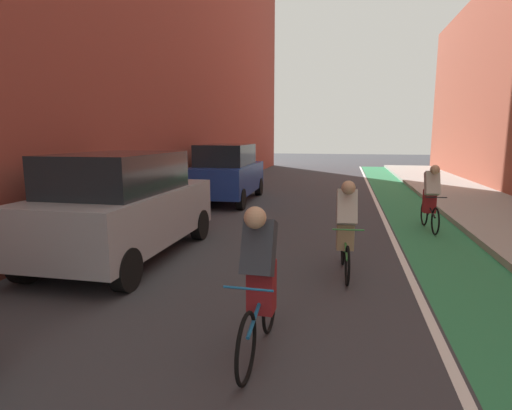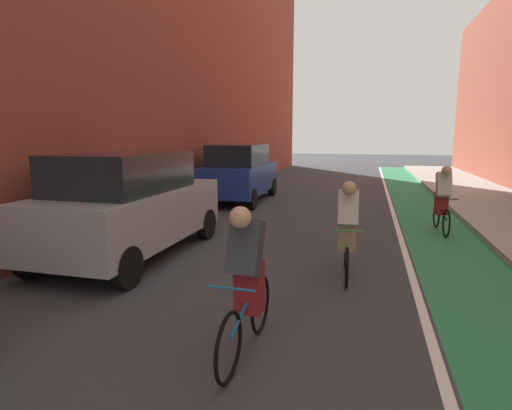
# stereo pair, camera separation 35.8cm
# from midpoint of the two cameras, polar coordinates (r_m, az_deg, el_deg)

# --- Properties ---
(ground_plane) EXTENTS (82.80, 82.80, 0.00)m
(ground_plane) POSITION_cam_midpoint_polar(r_m,az_deg,el_deg) (10.87, 5.08, -2.62)
(ground_plane) COLOR #38383D
(bike_lane_paint) EXTENTS (1.60, 37.63, 0.00)m
(bike_lane_paint) POSITION_cam_midpoint_polar(r_m,az_deg,el_deg) (12.89, 20.12, -1.23)
(bike_lane_paint) COLOR #2D8451
(bike_lane_paint) RESTS_ON ground
(lane_divider_stripe) EXTENTS (0.12, 37.63, 0.00)m
(lane_divider_stripe) POSITION_cam_midpoint_polar(r_m,az_deg,el_deg) (12.79, 16.13, -1.10)
(lane_divider_stripe) COLOR white
(lane_divider_stripe) RESTS_ON ground
(sidewalk_right) EXTENTS (3.11, 37.63, 0.14)m
(sidewalk_right) POSITION_cam_midpoint_polar(r_m,az_deg,el_deg) (13.42, 30.13, -1.24)
(sidewalk_right) COLOR #A8A59E
(sidewalk_right) RESTS_ON ground
(parked_suv_silver) EXTENTS (1.95, 4.29, 1.98)m
(parked_suv_silver) POSITION_cam_midpoint_polar(r_m,az_deg,el_deg) (8.09, -18.94, -0.01)
(parked_suv_silver) COLOR #9EA0A8
(parked_suv_silver) RESTS_ON ground
(parked_suv_blue) EXTENTS (1.95, 4.36, 1.98)m
(parked_suv_blue) POSITION_cam_midpoint_polar(r_m,az_deg,el_deg) (14.44, -4.66, 4.50)
(parked_suv_blue) COLOR navy
(parked_suv_blue) RESTS_ON ground
(cyclist_mid) EXTENTS (0.48, 1.73, 1.62)m
(cyclist_mid) POSITION_cam_midpoint_polar(r_m,az_deg,el_deg) (4.34, -1.88, -9.86)
(cyclist_mid) COLOR black
(cyclist_mid) RESTS_ON ground
(cyclist_trailing) EXTENTS (0.48, 1.67, 1.59)m
(cyclist_trailing) POSITION_cam_midpoint_polar(r_m,az_deg,el_deg) (6.92, 10.86, -3.00)
(cyclist_trailing) COLOR black
(cyclist_trailing) RESTS_ON ground
(cyclist_far) EXTENTS (0.48, 1.70, 1.60)m
(cyclist_far) POSITION_cam_midpoint_polar(r_m,az_deg,el_deg) (10.80, 22.09, 0.99)
(cyclist_far) COLOR black
(cyclist_far) RESTS_ON ground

